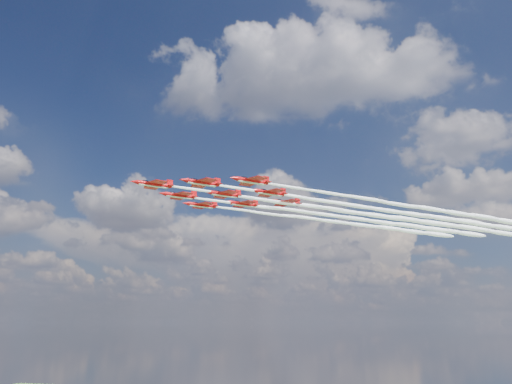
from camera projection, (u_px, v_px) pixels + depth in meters
jet_lead at (319, 207)px, 153.00m from camera, size 80.13×81.27×2.78m
jet_row2_port at (361, 206)px, 151.42m from camera, size 80.13×81.27×2.78m
jet_row2_starb at (329, 215)px, 164.30m from camera, size 80.13×81.27×2.78m
jet_row3_port at (404, 205)px, 149.84m from camera, size 80.13×81.27×2.78m
jet_row3_centre at (369, 214)px, 162.72m from camera, size 80.13×81.27×2.78m
jet_row3_starb at (339, 222)px, 175.60m from camera, size 80.13×81.27×2.78m
jet_row4_port at (408, 213)px, 161.14m from camera, size 80.13×81.27×2.78m
jet_row4_starb at (375, 221)px, 174.02m from camera, size 80.13×81.27×2.78m
jet_tail at (413, 220)px, 172.44m from camera, size 80.13×81.27×2.78m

